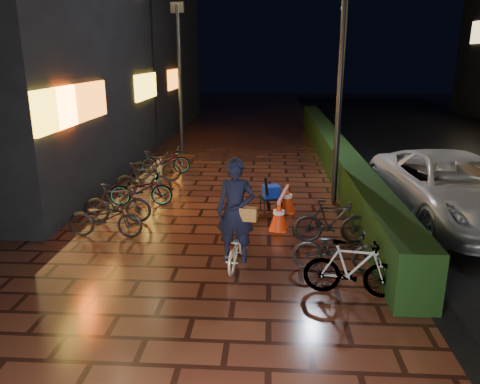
# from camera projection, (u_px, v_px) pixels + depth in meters

# --- Properties ---
(ground) EXTENTS (80.00, 80.00, 0.00)m
(ground) POSITION_uv_depth(u_px,v_px,m) (211.00, 256.00, 9.00)
(ground) COLOR #381911
(ground) RESTS_ON ground
(hedge) EXTENTS (0.70, 20.00, 1.00)m
(hedge) POSITION_uv_depth(u_px,v_px,m) (333.00, 150.00, 16.32)
(hedge) COLOR black
(hedge) RESTS_ON ground
(van) EXTENTS (2.97, 5.65, 1.52)m
(van) POSITION_uv_depth(u_px,v_px,m) (453.00, 188.00, 10.74)
(van) COLOR silver
(van) RESTS_ON ground
(storefront_block) EXTENTS (12.09, 22.00, 9.00)m
(storefront_block) POSITION_uv_depth(u_px,v_px,m) (15.00, 35.00, 19.30)
(storefront_block) COLOR black
(storefront_block) RESTS_ON ground
(lamp_post_hedge) EXTENTS (0.52, 0.16, 5.48)m
(lamp_post_hedge) POSITION_uv_depth(u_px,v_px,m) (340.00, 84.00, 11.52)
(lamp_post_hedge) COLOR black
(lamp_post_hedge) RESTS_ON ground
(lamp_post_sf) EXTENTS (0.53, 0.22, 5.52)m
(lamp_post_sf) POSITION_uv_depth(u_px,v_px,m) (180.00, 74.00, 17.37)
(lamp_post_sf) COLOR black
(lamp_post_sf) RESTS_ON ground
(cyclist) EXTENTS (0.76, 1.46, 2.01)m
(cyclist) POSITION_uv_depth(u_px,v_px,m) (236.00, 227.00, 8.37)
(cyclist) COLOR silver
(cyclist) RESTS_ON ground
(traffic_barrier) EXTENTS (0.64, 1.66, 0.68)m
(traffic_barrier) POSITION_uv_depth(u_px,v_px,m) (283.00, 207.00, 10.82)
(traffic_barrier) COLOR red
(traffic_barrier) RESTS_ON ground
(cart_assembly) EXTENTS (0.64, 0.68, 1.00)m
(cart_assembly) POSITION_uv_depth(u_px,v_px,m) (271.00, 193.00, 11.26)
(cart_assembly) COLOR black
(cart_assembly) RESTS_ON ground
(parked_bikes_storefront) EXTENTS (1.80, 6.24, 0.93)m
(parked_bikes_storefront) POSITION_uv_depth(u_px,v_px,m) (141.00, 183.00, 12.38)
(parked_bikes_storefront) COLOR black
(parked_bikes_storefront) RESTS_ON ground
(parked_bikes_hedge) EXTENTS (1.73, 2.74, 0.93)m
(parked_bikes_hedge) POSITION_uv_depth(u_px,v_px,m) (340.00, 244.00, 8.38)
(parked_bikes_hedge) COLOR black
(parked_bikes_hedge) RESTS_ON ground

